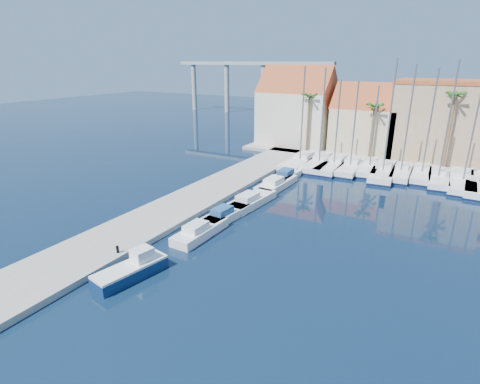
{
  "coord_description": "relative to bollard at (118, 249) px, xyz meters",
  "views": [
    {
      "loc": [
        14.48,
        -15.8,
        14.56
      ],
      "look_at": [
        -1.9,
        12.81,
        3.0
      ],
      "focal_mm": 28.0,
      "sensor_mm": 36.0,
      "label": 1
    }
  ],
  "objects": [
    {
      "name": "sailboat_1",
      "position": [
        4.95,
        34.14,
        -0.2
      ],
      "size": [
        3.5,
        11.45,
        13.78
      ],
      "rotation": [
        0.0,
        0.0,
        0.05
      ],
      "color": "white",
      "rests_on": "ground"
    },
    {
      "name": "fishing_boat",
      "position": [
        2.9,
        -1.35,
        -0.16
      ],
      "size": [
        2.75,
        5.57,
        1.86
      ],
      "rotation": [
        0.0,
        0.0,
        -0.19
      ],
      "color": "navy",
      "rests_on": "ground"
    },
    {
      "name": "palm_2",
      "position": [
        20.6,
        40.08,
        9.23
      ],
      "size": [
        2.6,
        2.6,
        11.15
      ],
      "color": "brown",
      "rests_on": "shore_north"
    },
    {
      "name": "ground",
      "position": [
        6.6,
        -1.92,
        -0.78
      ],
      "size": [
        260.0,
        260.0,
        0.0
      ],
      "primitive_type": "plane",
      "color": "black",
      "rests_on": "ground"
    },
    {
      "name": "sailboat_8",
      "position": [
        20.37,
        34.0,
        -0.14
      ],
      "size": [
        3.07,
        9.16,
        14.75
      ],
      "rotation": [
        0.0,
        0.0,
        0.08
      ],
      "color": "white",
      "rests_on": "ground"
    },
    {
      "name": "sailboat_4",
      "position": [
        11.82,
        34.95,
        -0.2
      ],
      "size": [
        3.05,
        9.22,
        11.59
      ],
      "rotation": [
        0.0,
        0.0,
        0.07
      ],
      "color": "white",
      "rests_on": "ground"
    },
    {
      "name": "sailboat_6",
      "position": [
        15.96,
        34.37,
        -0.15
      ],
      "size": [
        2.62,
        8.84,
        14.19
      ],
      "rotation": [
        0.0,
        0.0,
        0.03
      ],
      "color": "white",
      "rests_on": "ground"
    },
    {
      "name": "sailboat_5",
      "position": [
        13.8,
        33.74,
        -0.18
      ],
      "size": [
        3.64,
        10.97,
        14.88
      ],
      "rotation": [
        0.0,
        0.0,
        0.07
      ],
      "color": "white",
      "rests_on": "ground"
    },
    {
      "name": "sailboat_2",
      "position": [
        7.17,
        34.12,
        -0.22
      ],
      "size": [
        3.39,
        11.22,
        12.25
      ],
      "rotation": [
        0.0,
        0.0,
        -0.04
      ],
      "color": "white",
      "rests_on": "ground"
    },
    {
      "name": "building_2",
      "position": [
        19.6,
        46.08,
        5.48
      ],
      "size": [
        14.2,
        10.2,
        11.5
      ],
      "color": "tan",
      "rests_on": "shore_north"
    },
    {
      "name": "motorboat_west_4",
      "position": [
        3.19,
        25.9,
        -0.27
      ],
      "size": [
        2.19,
        6.65,
        1.4
      ],
      "rotation": [
        0.0,
        0.0,
        -0.01
      ],
      "color": "white",
      "rests_on": "ground"
    },
    {
      "name": "building_1",
      "position": [
        8.6,
        45.08,
        4.51
      ],
      "size": [
        10.3,
        8.0,
        11.0
      ],
      "color": "tan",
      "rests_on": "shore_north"
    },
    {
      "name": "palm_1",
      "position": [
        10.6,
        40.08,
        7.35
      ],
      "size": [
        2.6,
        2.6,
        9.15
      ],
      "color": "brown",
      "rests_on": "shore_north"
    },
    {
      "name": "quay_west",
      "position": [
        -2.4,
        11.58,
        -0.53
      ],
      "size": [
        6.0,
        77.0,
        0.5
      ],
      "primitive_type": "cube",
      "color": "gray",
      "rests_on": "ground"
    },
    {
      "name": "motorboat_west_2",
      "position": [
        3.51,
        15.28,
        -0.27
      ],
      "size": [
        2.84,
        7.18,
        1.4
      ],
      "rotation": [
        0.0,
        0.0,
        -0.09
      ],
      "color": "white",
      "rests_on": "ground"
    },
    {
      "name": "sailboat_0",
      "position": [
        2.32,
        33.4,
        -0.2
      ],
      "size": [
        3.19,
        11.19,
        13.95
      ],
      "rotation": [
        0.0,
        0.0,
        -0.02
      ],
      "color": "white",
      "rests_on": "ground"
    },
    {
      "name": "sailboat_10",
      "position": [
        24.83,
        33.77,
        -0.2
      ],
      "size": [
        3.29,
        11.49,
        14.4
      ],
      "rotation": [
        0.0,
        0.0,
        -0.02
      ],
      "color": "white",
      "rests_on": "ground"
    },
    {
      "name": "motorboat_west_3",
      "position": [
        3.43,
        21.89,
        -0.27
      ],
      "size": [
        2.59,
        7.34,
        1.4
      ],
      "rotation": [
        0.0,
        0.0,
        -0.04
      ],
      "color": "white",
      "rests_on": "ground"
    },
    {
      "name": "shore_north",
      "position": [
        16.6,
        46.08,
        -0.53
      ],
      "size": [
        54.0,
        16.0,
        0.5
      ],
      "primitive_type": "cube",
      "color": "gray",
      "rests_on": "ground"
    },
    {
      "name": "bollard",
      "position": [
        0.0,
        0.0,
        0.0
      ],
      "size": [
        0.23,
        0.23,
        0.57
      ],
      "primitive_type": "cylinder",
      "color": "black",
      "rests_on": "quay_west"
    },
    {
      "name": "palm_0",
      "position": [
        0.6,
        40.08,
        8.3
      ],
      "size": [
        2.6,
        2.6,
        10.15
      ],
      "color": "brown",
      "rests_on": "shore_north"
    },
    {
      "name": "sailboat_7",
      "position": [
        18.41,
        35.02,
        -0.15
      ],
      "size": [
        2.5,
        8.72,
        13.84
      ],
      "rotation": [
        0.0,
        0.0,
        0.02
      ],
      "color": "white",
      "rests_on": "ground"
    },
    {
      "name": "motorboat_west_1",
      "position": [
        3.21,
        10.63,
        -0.27
      ],
      "size": [
        2.43,
        6.1,
        1.4
      ],
      "rotation": [
        0.0,
        0.0,
        -0.09
      ],
      "color": "white",
      "rests_on": "ground"
    },
    {
      "name": "sailboat_3",
      "position": [
        9.43,
        34.03,
        -0.2
      ],
      "size": [
        2.92,
        9.95,
        12.21
      ],
      "rotation": [
        0.0,
        0.0,
        0.03
      ],
      "color": "white",
      "rests_on": "ground"
    },
    {
      "name": "motorboat_west_0",
      "position": [
        3.23,
        6.36,
        -0.27
      ],
      "size": [
        2.09,
        6.16,
        1.4
      ],
      "rotation": [
        0.0,
        0.0,
        -0.02
      ],
      "color": "white",
      "rests_on": "ground"
    },
    {
      "name": "building_0",
      "position": [
        -3.4,
        45.08,
        5.74
      ],
      "size": [
        12.3,
        9.0,
        13.5
      ],
      "color": "beige",
      "rests_on": "shore_north"
    },
    {
      "name": "viaduct",
      "position": [
        -32.47,
        80.08,
        9.47
      ],
      "size": [
        48.0,
        2.2,
        14.45
      ],
      "color": "#9E9E99",
      "rests_on": "ground"
    },
    {
      "name": "sailboat_9",
      "position": [
        23.12,
        34.18,
        -0.21
      ],
      "size": [
        3.05,
        11.18,
        12.95
      ],
      "rotation": [
        0.0,
        0.0,
        -0.01
      ],
      "color": "white",
      "rests_on": "ground"
    }
  ]
}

